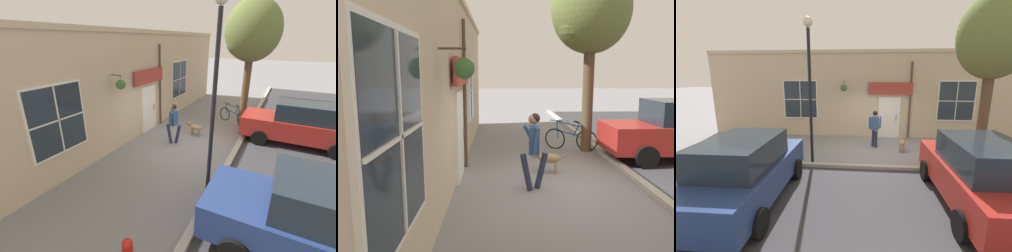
# 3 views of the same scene
# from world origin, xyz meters

# --- Properties ---
(ground_plane) EXTENTS (90.00, 90.00, 0.00)m
(ground_plane) POSITION_xyz_m (0.00, 0.00, 0.00)
(ground_plane) COLOR gray
(storefront_facade) EXTENTS (0.95, 18.00, 4.45)m
(storefront_facade) POSITION_xyz_m (-2.34, 0.00, 2.24)
(storefront_facade) COLOR #C6B293
(storefront_facade) RESTS_ON ground_plane
(pedestrian_walking) EXTENTS (0.64, 0.59, 1.68)m
(pedestrian_walking) POSITION_xyz_m (-0.48, -0.19, 1.01)
(pedestrian_walking) COLOR #282D47
(pedestrian_walking) RESTS_ON ground_plane
(dog_on_leash) EXTENTS (0.98, 0.35, 0.61)m
(dog_on_leash) POSITION_xyz_m (-0.03, 0.99, 0.39)
(dog_on_leash) COLOR #997A51
(dog_on_leash) RESTS_ON ground_plane
(street_tree_by_curb) EXTENTS (2.44, 2.19, 5.77)m
(street_tree_by_curb) POSITION_xyz_m (1.54, 3.31, 4.30)
(street_tree_by_curb) COLOR brown
(street_tree_by_curb) RESTS_ON ground_plane
(leaning_bicycle) EXTENTS (1.60, 0.76, 1.00)m
(leaning_bicycle) POSITION_xyz_m (1.14, 3.50, 0.38)
(leaning_bicycle) COLOR black
(leaning_bicycle) RESTS_ON ground_plane
(parked_car_nearest_curb) EXTENTS (4.32, 1.98, 1.75)m
(parked_car_nearest_curb) POSITION_xyz_m (4.38, -3.63, 0.88)
(parked_car_nearest_curb) COLOR navy
(parked_car_nearest_curb) RESTS_ON ground_plane
(parked_car_mid_block) EXTENTS (4.32, 1.98, 1.75)m
(parked_car_mid_block) POSITION_xyz_m (4.07, 2.17, 0.88)
(parked_car_mid_block) COLOR maroon
(parked_car_mid_block) RESTS_ON ground_plane
(street_lamp) EXTENTS (0.32, 0.32, 5.07)m
(street_lamp) POSITION_xyz_m (1.81, -2.55, 3.29)
(street_lamp) COLOR black
(street_lamp) RESTS_ON ground_plane
(fire_hydrant) EXTENTS (0.34, 0.20, 0.77)m
(fire_hydrant) POSITION_xyz_m (1.32, -5.57, 0.40)
(fire_hydrant) COLOR red
(fire_hydrant) RESTS_ON ground_plane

